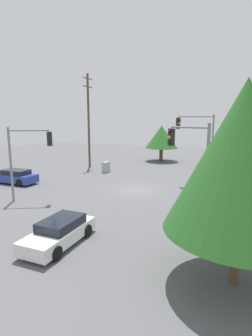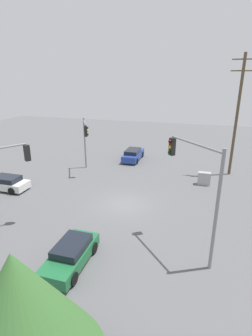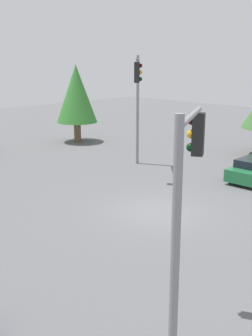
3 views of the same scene
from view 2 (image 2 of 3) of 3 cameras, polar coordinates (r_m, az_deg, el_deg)
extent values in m
plane|color=#5B5B5E|center=(21.44, -0.31, -7.90)|extent=(80.00, 80.00, 0.00)
cube|color=#233D93|center=(32.37, 1.58, 2.77)|extent=(1.74, 4.56, 0.75)
cube|color=black|center=(32.00, 1.48, 3.68)|extent=(1.53, 2.51, 0.44)
cylinder|color=black|center=(33.95, 0.84, 3.19)|extent=(0.22, 0.70, 0.70)
cylinder|color=black|center=(33.56, 3.57, 2.96)|extent=(0.22, 0.70, 0.70)
cylinder|color=black|center=(31.36, -0.56, 1.81)|extent=(0.22, 0.70, 0.70)
cylinder|color=black|center=(30.93, 2.38, 1.54)|extent=(0.22, 0.70, 0.70)
cube|color=#1E6638|center=(15.40, -11.96, -18.33)|extent=(1.71, 4.16, 0.66)
cube|color=black|center=(15.22, -11.73, -16.27)|extent=(1.50, 2.29, 0.43)
cylinder|color=black|center=(14.34, -11.40, -22.56)|extent=(0.22, 0.67, 0.67)
cylinder|color=black|center=(15.03, -17.29, -20.84)|extent=(0.22, 0.67, 0.67)
cylinder|color=black|center=(16.12, -7.02, -16.87)|extent=(0.22, 0.67, 0.67)
cylinder|color=black|center=(16.74, -12.34, -15.68)|extent=(0.22, 0.67, 0.67)
cube|color=silver|center=(26.37, -24.77, -3.20)|extent=(4.23, 1.72, 0.64)
cube|color=black|center=(26.04, -24.58, -2.15)|extent=(2.33, 1.51, 0.45)
cylinder|color=black|center=(27.83, -25.70, -2.58)|extent=(0.65, 0.22, 0.65)
cylinder|color=black|center=(25.05, -23.62, -4.63)|extent=(0.65, 0.22, 0.65)
cylinder|color=black|center=(26.19, -21.40, -3.28)|extent=(0.65, 0.22, 0.65)
cylinder|color=gray|center=(14.04, 19.07, -9.26)|extent=(0.18, 0.18, 6.70)
cylinder|color=gray|center=(14.31, 14.84, 5.08)|extent=(2.80, 3.06, 0.12)
cube|color=black|center=(15.99, 10.02, 4.60)|extent=(0.44, 0.44, 1.05)
sphere|color=#360503|center=(15.81, 9.58, 5.71)|extent=(0.22, 0.22, 0.22)
sphere|color=orange|center=(15.89, 9.51, 4.53)|extent=(0.22, 0.22, 0.22)
sphere|color=black|center=(15.98, 9.44, 3.37)|extent=(0.22, 0.22, 0.22)
cylinder|color=gray|center=(17.69, -25.11, 4.08)|extent=(1.57, 2.41, 0.12)
cube|color=black|center=(18.25, -20.73, 3.06)|extent=(0.42, 0.44, 1.05)
sphere|color=#360503|center=(18.33, -21.05, 4.18)|extent=(0.22, 0.22, 0.22)
sphere|color=orange|center=(18.41, -20.92, 3.17)|extent=(0.22, 0.22, 0.22)
sphere|color=black|center=(18.50, -20.80, 2.17)|extent=(0.22, 0.22, 0.22)
cylinder|color=gray|center=(29.33, -8.93, 5.32)|extent=(0.18, 0.18, 5.62)
cylinder|color=gray|center=(27.37, -9.03, 9.78)|extent=(1.50, 2.65, 0.12)
cube|color=black|center=(26.04, -8.78, 7.91)|extent=(0.41, 0.43, 1.05)
sphere|color=#360503|center=(25.98, -8.43, 8.66)|extent=(0.22, 0.22, 0.22)
sphere|color=orange|center=(26.05, -8.39, 7.93)|extent=(0.22, 0.22, 0.22)
sphere|color=black|center=(26.11, -8.36, 7.21)|extent=(0.22, 0.22, 0.22)
cylinder|color=brown|center=(28.47, 22.95, 10.07)|extent=(0.28, 0.28, 11.90)
cylinder|color=brown|center=(28.24, 24.46, 20.78)|extent=(2.20, 0.12, 0.12)
cylinder|color=brown|center=(28.20, 24.16, 18.77)|extent=(2.20, 0.12, 0.12)
cube|color=#9EA0A3|center=(25.98, 16.63, -2.22)|extent=(1.17, 0.54, 1.24)
cone|color=#3D7033|center=(8.40, -21.96, -27.52)|extent=(4.59, 4.59, 3.91)
camera|label=1|loc=(28.93, -52.26, 4.51)|focal=28.00mm
camera|label=3|loc=(35.89, -11.85, 13.78)|focal=45.00mm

